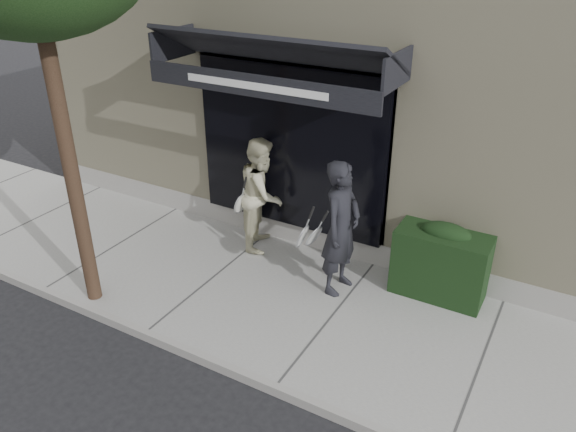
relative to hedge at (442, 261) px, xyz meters
The scene contains 7 objects.
ground 1.79m from the hedge, 131.35° to the right, with size 80.00×80.00×0.00m, color black.
sidewalk 1.77m from the hedge, 131.35° to the right, with size 20.00×3.00×0.12m, color gray.
curb 3.07m from the hedge, 111.45° to the right, with size 20.00×0.10×0.14m, color gray.
building_facade 4.39m from the hedge, 106.65° to the left, with size 14.30×8.04×5.64m.
hedge is the anchor object (origin of this frame).
pedestrian_front 1.53m from the hedge, 155.08° to the right, with size 0.78×0.93×2.01m.
pedestrian_back 2.99m from the hedge, behind, with size 0.97×1.09×1.87m.
Camera 1 is at (2.54, -5.75, 4.91)m, focal length 35.00 mm.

